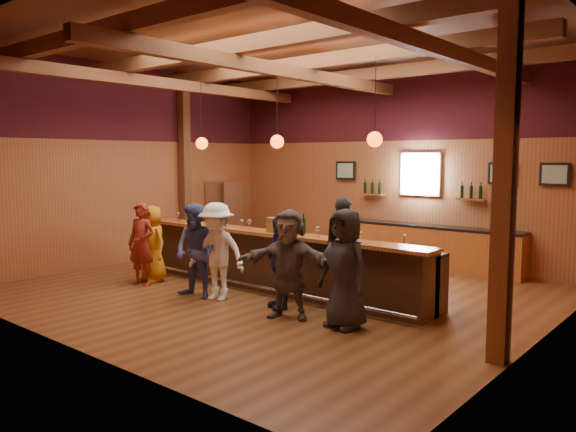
{
  "coord_description": "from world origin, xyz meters",
  "views": [
    {
      "loc": [
        6.58,
        -7.56,
        2.43
      ],
      "look_at": [
        0.0,
        0.3,
        1.35
      ],
      "focal_mm": 35.0,
      "sensor_mm": 36.0,
      "label": 1
    }
  ],
  "objects_px": {
    "customer_brown": "(288,264)",
    "customer_navy": "(280,262)",
    "back_bar_cabinet": "(431,247)",
    "customer_white": "(217,252)",
    "bar_counter": "(283,262)",
    "ice_bucket": "(273,225)",
    "customer_orange": "(152,243)",
    "customer_dark": "(345,269)",
    "stainless_fridge": "(225,216)",
    "bottle_a": "(295,225)",
    "bartender": "(344,243)",
    "customer_redvest": "(141,244)",
    "customer_denim": "(196,251)"
  },
  "relations": [
    {
      "from": "customer_redvest",
      "to": "customer_dark",
      "type": "xyz_separation_m",
      "value": [
        4.46,
        0.25,
        0.07
      ]
    },
    {
      "from": "customer_redvest",
      "to": "customer_white",
      "type": "height_order",
      "value": "customer_white"
    },
    {
      "from": "bartender",
      "to": "customer_dark",
      "type": "bearing_deg",
      "value": 130.69
    },
    {
      "from": "customer_denim",
      "to": "customer_brown",
      "type": "relative_size",
      "value": 0.99
    },
    {
      "from": "bar_counter",
      "to": "stainless_fridge",
      "type": "height_order",
      "value": "stainless_fridge"
    },
    {
      "from": "customer_navy",
      "to": "bartender",
      "type": "height_order",
      "value": "bartender"
    },
    {
      "from": "customer_brown",
      "to": "bottle_a",
      "type": "xyz_separation_m",
      "value": [
        -0.78,
        1.12,
        0.43
      ]
    },
    {
      "from": "customer_brown",
      "to": "bartender",
      "type": "xyz_separation_m",
      "value": [
        -0.46,
        2.14,
        0.02
      ]
    },
    {
      "from": "back_bar_cabinet",
      "to": "customer_redvest",
      "type": "distance_m",
      "value": 6.12
    },
    {
      "from": "customer_orange",
      "to": "customer_dark",
      "type": "bearing_deg",
      "value": -2.36
    },
    {
      "from": "bar_counter",
      "to": "bottle_a",
      "type": "relative_size",
      "value": 16.94
    },
    {
      "from": "stainless_fridge",
      "to": "bartender",
      "type": "bearing_deg",
      "value": -18.51
    },
    {
      "from": "back_bar_cabinet",
      "to": "customer_navy",
      "type": "height_order",
      "value": "customer_navy"
    },
    {
      "from": "bar_counter",
      "to": "customer_orange",
      "type": "relative_size",
      "value": 4.21
    },
    {
      "from": "customer_orange",
      "to": "customer_denim",
      "type": "distance_m",
      "value": 1.69
    },
    {
      "from": "bar_counter",
      "to": "back_bar_cabinet",
      "type": "relative_size",
      "value": 1.57
    },
    {
      "from": "customer_navy",
      "to": "customer_redvest",
      "type": "bearing_deg",
      "value": -144.33
    },
    {
      "from": "customer_denim",
      "to": "customer_brown",
      "type": "bearing_deg",
      "value": -4.27
    },
    {
      "from": "customer_white",
      "to": "bottle_a",
      "type": "bearing_deg",
      "value": 37.55
    },
    {
      "from": "customer_redvest",
      "to": "ice_bucket",
      "type": "xyz_separation_m",
      "value": [
        2.35,
        1.1,
        0.45
      ]
    },
    {
      "from": "back_bar_cabinet",
      "to": "customer_redvest",
      "type": "relative_size",
      "value": 2.54
    },
    {
      "from": "stainless_fridge",
      "to": "customer_dark",
      "type": "height_order",
      "value": "stainless_fridge"
    },
    {
      "from": "customer_white",
      "to": "bar_counter",
      "type": "bearing_deg",
      "value": 58.45
    },
    {
      "from": "stainless_fridge",
      "to": "bartender",
      "type": "distance_m",
      "value": 5.15
    },
    {
      "from": "customer_redvest",
      "to": "customer_brown",
      "type": "bearing_deg",
      "value": -13.62
    },
    {
      "from": "back_bar_cabinet",
      "to": "customer_dark",
      "type": "relative_size",
      "value": 2.34
    },
    {
      "from": "back_bar_cabinet",
      "to": "customer_brown",
      "type": "relative_size",
      "value": 2.41
    },
    {
      "from": "stainless_fridge",
      "to": "customer_redvest",
      "type": "height_order",
      "value": "stainless_fridge"
    },
    {
      "from": "stainless_fridge",
      "to": "customer_navy",
      "type": "distance_m",
      "value": 5.99
    },
    {
      "from": "customer_white",
      "to": "customer_redvest",
      "type": "bearing_deg",
      "value": 170.51
    },
    {
      "from": "back_bar_cabinet",
      "to": "bottle_a",
      "type": "xyz_separation_m",
      "value": [
        -0.74,
        -3.78,
        0.78
      ]
    },
    {
      "from": "customer_white",
      "to": "customer_brown",
      "type": "bearing_deg",
      "value": -15.97
    },
    {
      "from": "bar_counter",
      "to": "ice_bucket",
      "type": "relative_size",
      "value": 24.52
    },
    {
      "from": "ice_bucket",
      "to": "bottle_a",
      "type": "xyz_separation_m",
      "value": [
        0.39,
        0.14,
        0.02
      ]
    },
    {
      "from": "back_bar_cabinet",
      "to": "customer_white",
      "type": "xyz_separation_m",
      "value": [
        -1.58,
        -4.85,
        0.36
      ]
    },
    {
      "from": "bar_counter",
      "to": "customer_navy",
      "type": "bearing_deg",
      "value": -52.2
    },
    {
      "from": "customer_denim",
      "to": "ice_bucket",
      "type": "height_order",
      "value": "customer_denim"
    },
    {
      "from": "customer_navy",
      "to": "bartender",
      "type": "relative_size",
      "value": 0.89
    },
    {
      "from": "customer_redvest",
      "to": "bottle_a",
      "type": "bearing_deg",
      "value": 8.72
    },
    {
      "from": "ice_bucket",
      "to": "customer_navy",
      "type": "bearing_deg",
      "value": -42.14
    },
    {
      "from": "customer_brown",
      "to": "bottle_a",
      "type": "height_order",
      "value": "customer_brown"
    },
    {
      "from": "customer_redvest",
      "to": "bottle_a",
      "type": "distance_m",
      "value": 3.05
    },
    {
      "from": "ice_bucket",
      "to": "bar_counter",
      "type": "bearing_deg",
      "value": 99.14
    },
    {
      "from": "customer_redvest",
      "to": "customer_dark",
      "type": "relative_size",
      "value": 0.92
    },
    {
      "from": "bar_counter",
      "to": "customer_redvest",
      "type": "xyz_separation_m",
      "value": [
        -2.3,
        -1.45,
        0.27
      ]
    },
    {
      "from": "bar_counter",
      "to": "ice_bucket",
      "type": "xyz_separation_m",
      "value": [
        0.06,
        -0.35,
        0.72
      ]
    },
    {
      "from": "customer_brown",
      "to": "customer_navy",
      "type": "bearing_deg",
      "value": 121.03
    },
    {
      "from": "customer_brown",
      "to": "ice_bucket",
      "type": "distance_m",
      "value": 1.58
    },
    {
      "from": "stainless_fridge",
      "to": "customer_brown",
      "type": "height_order",
      "value": "stainless_fridge"
    },
    {
      "from": "stainless_fridge",
      "to": "customer_brown",
      "type": "xyz_separation_m",
      "value": [
        5.35,
        -3.78,
        -0.07
      ]
    }
  ]
}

